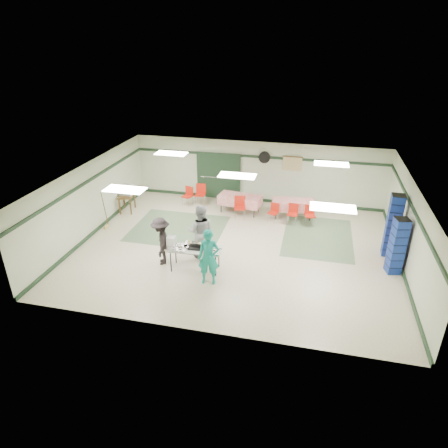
% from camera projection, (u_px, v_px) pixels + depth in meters
% --- Properties ---
extents(floor, '(11.00, 11.00, 0.00)m').
position_uv_depth(floor, '(236.00, 248.00, 14.14)').
color(floor, beige).
rests_on(floor, ground).
extents(ceiling, '(11.00, 11.00, 0.00)m').
position_uv_depth(ceiling, '(237.00, 175.00, 12.96)').
color(ceiling, silver).
rests_on(ceiling, wall_back).
extents(wall_back, '(11.00, 0.00, 11.00)m').
position_uv_depth(wall_back, '(257.00, 172.00, 17.50)').
color(wall_back, beige).
rests_on(wall_back, floor).
extents(wall_front, '(11.00, 0.00, 11.00)m').
position_uv_depth(wall_front, '(199.00, 287.00, 9.60)').
color(wall_front, beige).
rests_on(wall_front, floor).
extents(wall_left, '(0.00, 9.00, 9.00)m').
position_uv_depth(wall_left, '(90.00, 199.00, 14.68)').
color(wall_left, beige).
rests_on(wall_left, floor).
extents(wall_right, '(0.00, 9.00, 9.00)m').
position_uv_depth(wall_right, '(410.00, 229.00, 12.42)').
color(wall_right, beige).
rests_on(wall_right, floor).
extents(trim_back, '(11.00, 0.06, 0.10)m').
position_uv_depth(trim_back, '(258.00, 157.00, 17.17)').
color(trim_back, '#1B331F').
rests_on(trim_back, wall_back).
extents(baseboard_back, '(11.00, 0.06, 0.12)m').
position_uv_depth(baseboard_back, '(256.00, 200.00, 18.03)').
color(baseboard_back, '#1B331F').
rests_on(baseboard_back, floor).
extents(trim_left, '(0.06, 9.00, 0.10)m').
position_uv_depth(trim_left, '(88.00, 181.00, 14.37)').
color(trim_left, '#1B331F').
rests_on(trim_left, wall_back).
extents(baseboard_left, '(0.06, 9.00, 0.12)m').
position_uv_depth(baseboard_left, '(96.00, 230.00, 15.23)').
color(baseboard_left, '#1B331F').
rests_on(baseboard_left, floor).
extents(trim_right, '(0.06, 9.00, 0.10)m').
position_uv_depth(trim_right, '(413.00, 209.00, 12.13)').
color(trim_right, '#1B331F').
rests_on(trim_right, wall_back).
extents(baseboard_right, '(0.06, 9.00, 0.12)m').
position_uv_depth(baseboard_right, '(401.00, 265.00, 12.99)').
color(baseboard_right, '#1B331F').
rests_on(baseboard_right, floor).
extents(green_patch_a, '(3.50, 3.00, 0.01)m').
position_uv_depth(green_patch_a, '(178.00, 228.00, 15.52)').
color(green_patch_a, '#5B7858').
rests_on(green_patch_a, floor).
extents(green_patch_b, '(2.50, 3.50, 0.01)m').
position_uv_depth(green_patch_b, '(318.00, 237.00, 14.88)').
color(green_patch_b, '#5B7858').
rests_on(green_patch_b, floor).
extents(double_door_left, '(0.90, 0.06, 2.10)m').
position_uv_depth(double_door_left, '(208.00, 175.00, 18.03)').
color(double_door_left, gray).
rests_on(double_door_left, floor).
extents(double_door_right, '(0.90, 0.06, 2.10)m').
position_uv_depth(double_door_right, '(229.00, 177.00, 17.83)').
color(double_door_right, gray).
rests_on(double_door_right, floor).
extents(door_frame, '(2.00, 0.03, 2.15)m').
position_uv_depth(door_frame, '(218.00, 176.00, 17.91)').
color(door_frame, '#1B331F').
rests_on(door_frame, floor).
extents(wall_fan, '(0.50, 0.10, 0.50)m').
position_uv_depth(wall_fan, '(264.00, 157.00, 17.08)').
color(wall_fan, black).
rests_on(wall_fan, wall_back).
extents(scroll_banner, '(0.80, 0.02, 0.60)m').
position_uv_depth(scroll_banner, '(292.00, 164.00, 16.92)').
color(scroll_banner, tan).
rests_on(scroll_banner, wall_back).
extents(serving_table, '(1.70, 0.76, 0.76)m').
position_uv_depth(serving_table, '(195.00, 250.00, 12.55)').
color(serving_table, '#A6A6A1').
rests_on(serving_table, floor).
extents(sheet_tray_right, '(0.58, 0.45, 0.02)m').
position_uv_depth(sheet_tray_right, '(212.00, 252.00, 12.32)').
color(sheet_tray_right, silver).
rests_on(sheet_tray_right, serving_table).
extents(sheet_tray_mid, '(0.65, 0.50, 0.02)m').
position_uv_depth(sheet_tray_mid, '(194.00, 245.00, 12.69)').
color(sheet_tray_mid, silver).
rests_on(sheet_tray_mid, serving_table).
extents(sheet_tray_left, '(0.66, 0.51, 0.02)m').
position_uv_depth(sheet_tray_left, '(176.00, 248.00, 12.55)').
color(sheet_tray_left, silver).
rests_on(sheet_tray_left, serving_table).
extents(baking_pan, '(0.51, 0.33, 0.08)m').
position_uv_depth(baking_pan, '(196.00, 247.00, 12.51)').
color(baking_pan, black).
rests_on(baking_pan, serving_table).
extents(foam_box_stack, '(0.27, 0.25, 0.29)m').
position_uv_depth(foam_box_stack, '(171.00, 241.00, 12.68)').
color(foam_box_stack, white).
rests_on(foam_box_stack, serving_table).
extents(volunteer_teal, '(0.69, 0.50, 1.76)m').
position_uv_depth(volunteer_teal, '(209.00, 257.00, 11.80)').
color(volunteer_teal, teal).
rests_on(volunteer_teal, floor).
extents(volunteer_grey, '(0.99, 0.81, 1.88)m').
position_uv_depth(volunteer_grey, '(200.00, 231.00, 13.20)').
color(volunteer_grey, gray).
rests_on(volunteer_grey, floor).
extents(volunteer_dark, '(0.92, 1.19, 1.61)m').
position_uv_depth(volunteer_dark, '(161.00, 241.00, 12.87)').
color(volunteer_dark, black).
rests_on(volunteer_dark, floor).
extents(dining_table_a, '(1.72, 0.90, 0.77)m').
position_uv_depth(dining_table_a, '(293.00, 204.00, 16.22)').
color(dining_table_a, red).
rests_on(dining_table_a, floor).
extents(dining_table_b, '(1.85, 1.03, 0.77)m').
position_uv_depth(dining_table_b, '(240.00, 200.00, 16.67)').
color(dining_table_b, red).
rests_on(dining_table_b, floor).
extents(chair_a, '(0.41, 0.41, 0.82)m').
position_uv_depth(chair_a, '(293.00, 212.00, 15.74)').
color(chair_a, red).
rests_on(chair_a, floor).
extents(chair_b, '(0.46, 0.46, 0.78)m').
position_uv_depth(chair_b, '(274.00, 211.00, 15.90)').
color(chair_b, red).
rests_on(chair_b, floor).
extents(chair_c, '(0.47, 0.47, 0.83)m').
position_uv_depth(chair_c, '(310.00, 213.00, 15.60)').
color(chair_c, red).
rests_on(chair_c, floor).
extents(chair_d, '(0.51, 0.51, 0.94)m').
position_uv_depth(chair_d, '(240.00, 205.00, 16.15)').
color(chair_d, red).
rests_on(chair_d, floor).
extents(chair_loose_a, '(0.46, 0.46, 0.92)m').
position_uv_depth(chair_loose_a, '(201.00, 192.00, 17.48)').
color(chair_loose_a, red).
rests_on(chair_loose_a, floor).
extents(chair_loose_b, '(0.49, 0.49, 0.84)m').
position_uv_depth(chair_loose_b, '(188.00, 194.00, 17.42)').
color(chair_loose_b, red).
rests_on(chair_loose_b, floor).
extents(crate_stack_blue_a, '(0.49, 0.49, 1.87)m').
position_uv_depth(crate_stack_blue_a, '(397.00, 246.00, 12.30)').
color(crate_stack_blue_a, navy).
rests_on(crate_stack_blue_a, floor).
extents(crate_stack_red, '(0.42, 0.42, 1.71)m').
position_uv_depth(crate_stack_red, '(395.00, 243.00, 12.65)').
color(crate_stack_red, '#A8101B').
rests_on(crate_stack_red, floor).
extents(crate_stack_blue_b, '(0.44, 0.44, 2.20)m').
position_uv_depth(crate_stack_blue_b, '(393.00, 226.00, 13.22)').
color(crate_stack_blue_b, navy).
rests_on(crate_stack_blue_b, floor).
extents(printer_table, '(0.74, 0.98, 0.74)m').
position_uv_depth(printer_table, '(127.00, 197.00, 16.77)').
color(printer_table, brown).
rests_on(printer_table, floor).
extents(office_printer, '(0.52, 0.46, 0.41)m').
position_uv_depth(office_printer, '(126.00, 189.00, 16.69)').
color(office_printer, '#B4B5B0').
rests_on(office_printer, printer_table).
extents(broom, '(0.04, 0.24, 1.49)m').
position_uv_depth(broom, '(105.00, 209.00, 15.24)').
color(broom, brown).
rests_on(broom, floor).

